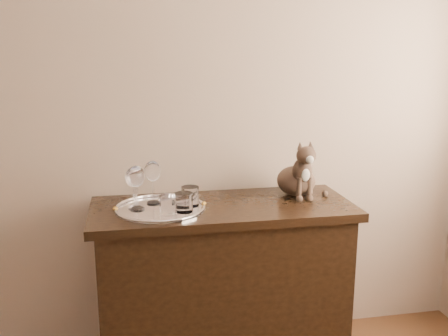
# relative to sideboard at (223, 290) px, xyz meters

# --- Properties ---
(wall_back) EXTENTS (4.00, 0.10, 2.70)m
(wall_back) POSITION_rel_sideboard_xyz_m (-0.60, 0.31, 0.93)
(wall_back) COLOR #BDA48E
(wall_back) RESTS_ON ground
(sideboard) EXTENTS (1.20, 0.50, 0.85)m
(sideboard) POSITION_rel_sideboard_xyz_m (0.00, 0.00, 0.00)
(sideboard) COLOR black
(sideboard) RESTS_ON ground
(tray) EXTENTS (0.40, 0.40, 0.01)m
(tray) POSITION_rel_sideboard_xyz_m (-0.29, -0.03, 0.43)
(tray) COLOR white
(tray) RESTS_ON sideboard
(wine_glass_a) EXTENTS (0.07, 0.07, 0.19)m
(wine_glass_a) POSITION_rel_sideboard_xyz_m (-0.40, 0.00, 0.53)
(wine_glass_a) COLOR white
(wine_glass_a) RESTS_ON tray
(wine_glass_b) EXTENTS (0.08, 0.08, 0.20)m
(wine_glass_b) POSITION_rel_sideboard_xyz_m (-0.31, 0.06, 0.53)
(wine_glass_b) COLOR silver
(wine_glass_b) RESTS_ON tray
(wine_glass_c) EXTENTS (0.07, 0.07, 0.20)m
(wine_glass_c) POSITION_rel_sideboard_xyz_m (-0.39, -0.02, 0.53)
(wine_glass_c) COLOR white
(wine_glass_c) RESTS_ON tray
(tumbler_a) EXTENTS (0.08, 0.08, 0.08)m
(tumbler_a) POSITION_rel_sideboard_xyz_m (-0.19, -0.09, 0.48)
(tumbler_a) COLOR silver
(tumbler_a) RESTS_ON tray
(tumbler_b) EXTENTS (0.07, 0.07, 0.08)m
(tumbler_b) POSITION_rel_sideboard_xyz_m (-0.26, -0.11, 0.47)
(tumbler_b) COLOR silver
(tumbler_b) RESTS_ON tray
(tumbler_c) EXTENTS (0.08, 0.08, 0.09)m
(tumbler_c) POSITION_rel_sideboard_xyz_m (-0.15, -0.01, 0.48)
(tumbler_c) COLOR silver
(tumbler_c) RESTS_ON tray
(cat) EXTENTS (0.30, 0.28, 0.28)m
(cat) POSITION_rel_sideboard_xyz_m (0.38, 0.10, 0.57)
(cat) COLOR brown
(cat) RESTS_ON sideboard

